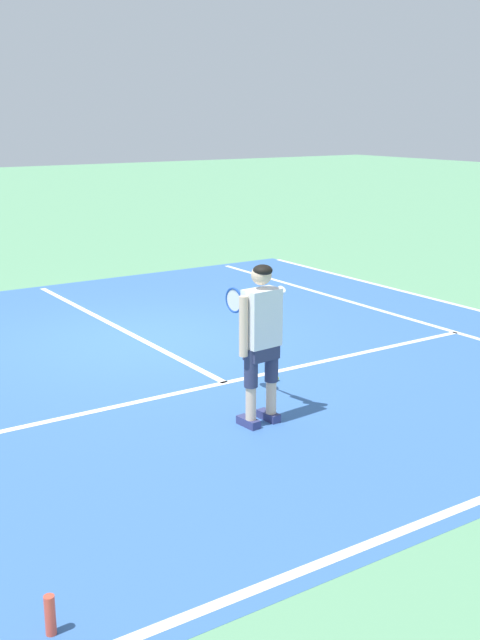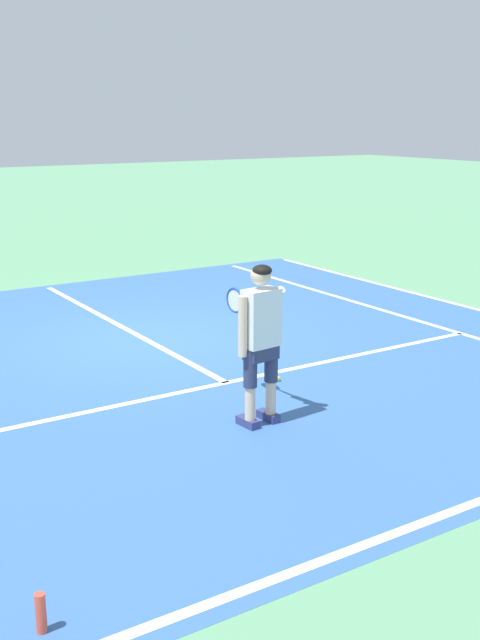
# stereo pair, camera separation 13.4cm
# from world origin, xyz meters

# --- Properties ---
(ground_plane) EXTENTS (80.00, 80.00, 0.00)m
(ground_plane) POSITION_xyz_m (0.00, 0.00, 0.00)
(ground_plane) COLOR #609E70
(court_inner_surface) EXTENTS (10.98, 10.51, 0.00)m
(court_inner_surface) POSITION_xyz_m (0.00, -0.89, 0.00)
(court_inner_surface) COLOR #3866A8
(court_inner_surface) RESTS_ON ground
(line_baseline) EXTENTS (10.98, 0.10, 0.01)m
(line_baseline) POSITION_xyz_m (0.00, -5.95, 0.00)
(line_baseline) COLOR white
(line_baseline) RESTS_ON ground
(line_service) EXTENTS (8.23, 0.10, 0.01)m
(line_service) POSITION_xyz_m (0.00, -2.23, 0.00)
(line_service) COLOR white
(line_service) RESTS_ON ground
(line_centre_service) EXTENTS (0.10, 6.40, 0.01)m
(line_centre_service) POSITION_xyz_m (0.00, 0.97, 0.00)
(line_centre_service) COLOR white
(line_centre_service) RESTS_ON ground
(line_singles_right) EXTENTS (0.10, 10.11, 0.01)m
(line_singles_right) POSITION_xyz_m (4.12, -0.89, 0.00)
(line_singles_right) COLOR white
(line_singles_right) RESTS_ON ground
(line_doubles_right) EXTENTS (0.10, 10.11, 0.01)m
(line_doubles_right) POSITION_xyz_m (5.49, -0.89, 0.00)
(line_doubles_right) COLOR white
(line_doubles_right) RESTS_ON ground
(tennis_player) EXTENTS (0.61, 1.16, 1.71)m
(tennis_player) POSITION_xyz_m (-0.38, -3.51, 0.99)
(tennis_player) COLOR navy
(tennis_player) RESTS_ON ground
(tennis_ball_by_baseline) EXTENTS (0.07, 0.07, 0.07)m
(tennis_ball_by_baseline) POSITION_xyz_m (0.56, -2.52, 0.03)
(tennis_ball_by_baseline) COLOR #CCE02D
(tennis_ball_by_baseline) RESTS_ON ground
(water_bottle) EXTENTS (0.07, 0.07, 0.27)m
(water_bottle) POSITION_xyz_m (-3.45, -5.63, 0.14)
(water_bottle) COLOR #E04C38
(water_bottle) RESTS_ON ground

